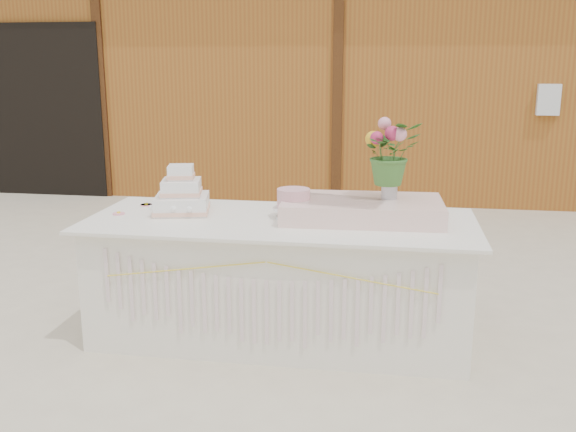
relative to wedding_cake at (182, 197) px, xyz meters
name	(u,v)px	position (x,y,z in m)	size (l,w,h in m)	color
ground	(281,335)	(0.66, -0.08, -0.87)	(80.00, 80.00, 0.00)	beige
barn	(349,65)	(0.65, 5.91, 0.80)	(12.60, 4.60, 3.30)	brown
cake_table	(280,278)	(0.66, -0.09, -0.49)	(2.40, 1.00, 0.77)	white
wedding_cake	(182,197)	(0.00, 0.00, 0.00)	(0.41, 0.41, 0.31)	white
pink_cake_stand	(293,202)	(0.73, -0.04, 0.00)	(0.26, 0.26, 0.19)	white
satin_runner	(362,209)	(1.16, 0.01, -0.04)	(0.98, 0.56, 0.12)	beige
flower_vase	(389,188)	(1.32, 0.07, 0.09)	(0.10, 0.10, 0.14)	#B8B8BD
bouquet	(391,145)	(1.32, 0.07, 0.35)	(0.35, 0.31, 0.39)	#3A6D2B
loose_flowers	(133,208)	(-0.35, 0.04, -0.09)	(0.16, 0.38, 0.02)	pink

